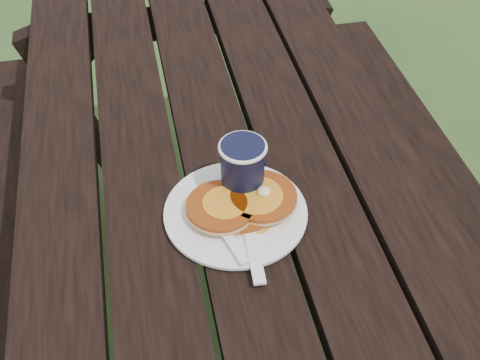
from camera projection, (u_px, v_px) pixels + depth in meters
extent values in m
plane|color=#2C471E|center=(225.00, 351.00, 1.69)|extent=(60.00, 60.00, 0.00)
cube|color=black|center=(218.00, 160.00, 1.17)|extent=(0.75, 1.80, 0.04)
cube|color=black|center=(445.00, 219.00, 1.46)|extent=(0.25, 1.80, 0.04)
cylinder|color=white|center=(236.00, 213.00, 1.04)|extent=(0.27, 0.27, 0.01)
cylinder|color=#9B4111|center=(241.00, 207.00, 1.04)|extent=(0.12, 0.12, 0.01)
cylinder|color=#9B4111|center=(221.00, 206.00, 1.02)|extent=(0.12, 0.12, 0.01)
cylinder|color=#9B4111|center=(262.00, 197.00, 1.04)|extent=(0.12, 0.12, 0.01)
cylinder|color=#C67A1C|center=(257.00, 195.00, 1.03)|extent=(0.09, 0.09, 0.00)
ellipsoid|color=#F4E59E|center=(264.00, 191.00, 1.03)|extent=(0.02, 0.02, 0.01)
cube|color=white|center=(251.00, 240.00, 0.99)|extent=(0.03, 0.18, 0.00)
cylinder|color=black|center=(243.00, 170.00, 1.04)|extent=(0.08, 0.08, 0.11)
torus|color=white|center=(243.00, 147.00, 1.01)|extent=(0.08, 0.08, 0.01)
cylinder|color=black|center=(243.00, 148.00, 1.01)|extent=(0.07, 0.07, 0.01)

